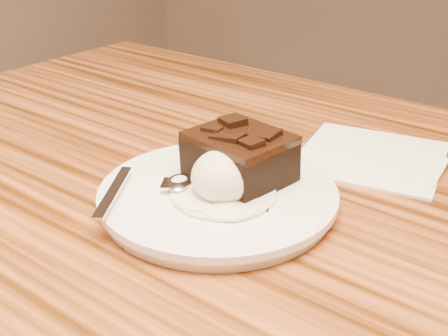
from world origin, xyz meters
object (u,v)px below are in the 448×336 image
Objects in this scene: brownie at (240,159)px; ice_cream_scoop at (223,176)px; napkin at (371,156)px; spoon at (179,184)px; plate at (218,198)px.

brownie is 1.44× the size of ice_cream_scoop.
ice_cream_scoop reaches higher than napkin.
spoon is (-0.04, -0.05, -0.02)m from brownie.
plate is at bearing 150.02° from ice_cream_scoop.
plate is 3.68× the size of ice_cream_scoop.
ice_cream_scoop is 0.41× the size of spoon.
napkin is at bearing 74.46° from ice_cream_scoop.
ice_cream_scoop is at bearing -29.98° from plate.
spoon is (-0.03, -0.02, 0.01)m from plate.
napkin is (0.10, 0.23, -0.02)m from spoon.
plate is 1.53× the size of spoon.
spoon is at bearing -161.84° from ice_cream_scoop.
brownie is 0.60× the size of spoon.
plate reaches higher than napkin.
plate is at bearing -109.34° from napkin.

